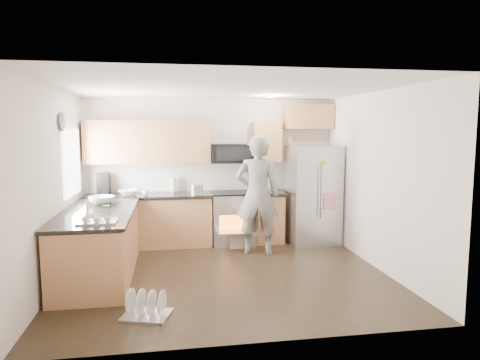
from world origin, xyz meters
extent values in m
plane|color=black|center=(0.00, 0.00, 0.00)|extent=(4.50, 4.50, 0.00)
cube|color=silver|center=(0.00, 2.00, 1.30)|extent=(4.50, 0.04, 2.60)
cube|color=silver|center=(0.00, -2.00, 1.30)|extent=(4.50, 0.04, 2.60)
cube|color=silver|center=(-2.25, 0.00, 1.30)|extent=(0.04, 4.00, 2.60)
cube|color=silver|center=(2.25, 0.00, 1.30)|extent=(0.04, 4.00, 2.60)
cube|color=white|center=(0.00, 0.00, 2.60)|extent=(4.50, 4.00, 0.04)
cube|color=white|center=(-2.23, 1.00, 1.55)|extent=(0.04, 1.00, 1.00)
cylinder|color=#F4DFC3|center=(0.90, 1.10, 2.58)|extent=(0.14, 0.14, 0.02)
cylinder|color=#474754|center=(-2.22, 0.45, 2.15)|extent=(0.03, 0.26, 0.26)
cube|color=#B06E46|center=(-1.12, 1.70, 0.43)|extent=(2.15, 0.60, 0.87)
cube|color=black|center=(-1.12, 1.69, 0.91)|extent=(2.19, 0.64, 0.04)
cube|color=#B06E46|center=(1.00, 1.70, 0.43)|extent=(0.50, 0.60, 0.87)
cube|color=black|center=(1.00, 1.69, 0.91)|extent=(0.54, 0.64, 0.04)
cube|color=#B06E46|center=(-1.12, 1.83, 1.83)|extent=(2.16, 0.33, 0.74)
cube|color=#B06E46|center=(1.00, 1.83, 1.83)|extent=(0.50, 0.33, 0.74)
cube|color=#B06E46|center=(1.78, 1.83, 2.28)|extent=(0.90, 0.33, 0.44)
imported|color=white|center=(-1.48, 1.73, 0.97)|extent=(0.33, 0.33, 0.08)
imported|color=white|center=(-0.70, 1.89, 1.09)|extent=(0.13, 0.13, 0.33)
imported|color=white|center=(-1.18, 1.62, 0.97)|extent=(0.11, 0.11, 0.09)
cylinder|color=#B7B7BC|center=(-0.30, 1.66, 1.00)|extent=(0.23, 0.23, 0.16)
cube|color=black|center=(-1.89, 1.77, 1.11)|extent=(0.20, 0.24, 0.38)
cylinder|color=#B7B7BC|center=(0.84, 1.82, 0.97)|extent=(0.11, 0.11, 0.08)
cube|color=#B06E46|center=(-1.75, 0.25, 0.43)|extent=(0.90, 2.30, 0.87)
cube|color=black|center=(-1.75, 0.25, 0.91)|extent=(0.96, 2.36, 0.04)
imported|color=silver|center=(-1.78, 0.80, 0.98)|extent=(0.38, 0.38, 0.12)
cube|color=green|center=(-1.67, 0.51, 0.94)|extent=(0.09, 0.06, 0.03)
cube|color=#B7B7BC|center=(-1.63, -0.54, 0.97)|extent=(0.46, 0.35, 0.10)
cube|color=#B7B7BC|center=(0.35, 1.68, 0.45)|extent=(0.76, 0.62, 0.90)
cube|color=black|center=(0.35, 1.68, 0.92)|extent=(0.76, 0.60, 0.03)
cube|color=orange|center=(0.35, 1.36, 0.40)|extent=(0.56, 0.02, 0.34)
cube|color=#B7B7BC|center=(0.35, 1.20, 0.32)|extent=(0.70, 0.34, 0.03)
cube|color=silver|center=(0.35, 1.15, 0.18)|extent=(0.24, 0.03, 0.28)
cube|color=black|center=(0.35, 1.80, 1.62)|extent=(0.76, 0.40, 0.34)
cube|color=#B7B7BC|center=(1.77, 1.45, 0.88)|extent=(0.89, 0.71, 1.76)
cylinder|color=#B7B7BC|center=(1.74, 1.10, 1.01)|extent=(0.02, 0.02, 0.96)
cylinder|color=#B7B7BC|center=(1.80, 1.10, 1.01)|extent=(0.02, 0.02, 0.96)
cube|color=pink|center=(1.96, 1.11, 0.81)|extent=(0.23, 0.02, 0.29)
cube|color=#849ED3|center=(1.60, 1.11, 1.29)|extent=(0.17, 0.01, 0.21)
imported|color=gray|center=(0.66, 0.97, 0.98)|extent=(0.80, 0.61, 1.96)
cube|color=#B7B7BC|center=(-1.04, -1.23, 0.01)|extent=(0.59, 0.53, 0.03)
cylinder|color=white|center=(-1.21, -1.17, 0.17)|extent=(0.10, 0.27, 0.28)
cylinder|color=white|center=(-1.09, -1.21, 0.17)|extent=(0.10, 0.27, 0.28)
cylinder|color=white|center=(-0.98, -1.25, 0.17)|extent=(0.10, 0.27, 0.28)
cylinder|color=white|center=(-0.86, -1.28, 0.17)|extent=(0.10, 0.27, 0.28)
camera|label=1|loc=(-0.75, -5.82, 2.03)|focal=32.00mm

